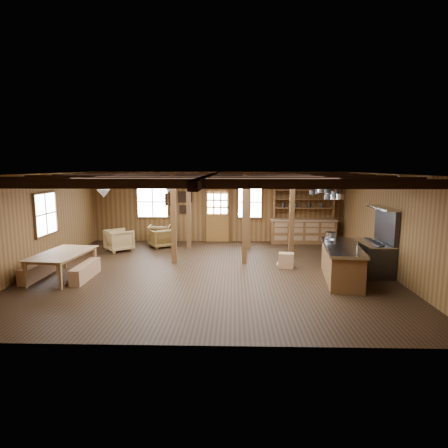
{
  "coord_description": "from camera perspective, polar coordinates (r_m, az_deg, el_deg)",
  "views": [
    {
      "loc": [
        0.67,
        -10.42,
        2.99
      ],
      "look_at": [
        0.38,
        0.43,
        1.33
      ],
      "focal_mm": 30.0,
      "sensor_mm": 36.0,
      "label": 1
    }
  ],
  "objects": [
    {
      "name": "dining_table",
      "position": [
        11.01,
        -23.16,
        -5.85
      ],
      "size": [
        1.32,
        2.12,
        0.71
      ],
      "primitive_type": "imported",
      "rotation": [
        0.0,
        0.0,
        1.47
      ],
      "color": "olive",
      "rests_on": "floor"
    },
    {
      "name": "counter_pot",
      "position": [
        11.26,
        15.93,
        -1.66
      ],
      "size": [
        0.31,
        0.31,
        0.18
      ],
      "primitive_type": "cylinder",
      "color": "#AEB1B5",
      "rests_on": "kitchen_island"
    },
    {
      "name": "commercial_range",
      "position": [
        11.39,
        22.0,
        -3.97
      ],
      "size": [
        0.79,
        1.53,
        1.88
      ],
      "color": "#2F2F31",
      "rests_on": "floor"
    },
    {
      "name": "ceiling_joists",
      "position": [
        10.62,
        -2.09,
        7.02
      ],
      "size": [
        9.8,
        8.82,
        0.18
      ],
      "color": "black",
      "rests_on": "ceiling"
    },
    {
      "name": "back_counter",
      "position": [
        15.06,
        11.97,
        -0.62
      ],
      "size": [
        2.55,
        0.6,
        2.45
      ],
      "color": "brown",
      "rests_on": "floor"
    },
    {
      "name": "bowl",
      "position": [
        10.74,
        15.77,
        -2.45
      ],
      "size": [
        0.32,
        0.32,
        0.07
      ],
      "primitive_type": "imported",
      "rotation": [
        0.0,
        0.0,
        -0.18
      ],
      "color": "silver",
      "rests_on": "kitchen_island"
    },
    {
      "name": "bench_aisle",
      "position": [
        10.82,
        -20.34,
        -6.75
      ],
      "size": [
        0.28,
        1.5,
        0.41
      ],
      "primitive_type": "cube",
      "color": "brown",
      "rests_on": "floor"
    },
    {
      "name": "armchair_a",
      "position": [
        14.21,
        -9.61,
        -2.13
      ],
      "size": [
        1.05,
        1.05,
        0.7
      ],
      "primitive_type": "imported",
      "rotation": [
        0.0,
        0.0,
        3.74
      ],
      "color": "brown",
      "rests_on": "floor"
    },
    {
      "name": "timber_posts",
      "position": [
        12.6,
        0.85,
        1.45
      ],
      "size": [
        3.95,
        2.35,
        2.8
      ],
      "color": "#482F14",
      "rests_on": "floor"
    },
    {
      "name": "step_stool",
      "position": [
        11.39,
        9.43,
        -5.49
      ],
      "size": [
        0.56,
        0.44,
        0.45
      ],
      "primitive_type": "cube",
      "rotation": [
        0.0,
        0.0,
        -0.18
      ],
      "color": "brown",
      "rests_on": "floor"
    },
    {
      "name": "bench_wall",
      "position": [
        11.38,
        -26.57,
        -6.4
      ],
      "size": [
        0.28,
        1.5,
        0.41
      ],
      "primitive_type": "cube",
      "color": "brown",
      "rests_on": "floor"
    },
    {
      "name": "notice_boards",
      "position": [
        15.09,
        -6.73,
        3.5
      ],
      "size": [
        1.08,
        0.03,
        0.9
      ],
      "color": "beige",
      "rests_on": "wall_back"
    },
    {
      "name": "window_back_left",
      "position": [
        15.3,
        -10.82,
        3.33
      ],
      "size": [
        1.32,
        0.06,
        1.32
      ],
      "color": "white",
      "rests_on": "wall_back"
    },
    {
      "name": "window_back_right",
      "position": [
        14.96,
        3.96,
        3.35
      ],
      "size": [
        1.02,
        0.06,
        1.32
      ],
      "color": "white",
      "rests_on": "wall_back"
    },
    {
      "name": "armchair_b",
      "position": [
        14.74,
        -9.78,
        -1.62
      ],
      "size": [
        0.88,
        0.9,
        0.76
      ],
      "primitive_type": "imported",
      "rotation": [
        0.0,
        0.0,
        3.22
      ],
      "color": "brown",
      "rests_on": "floor"
    },
    {
      "name": "kitchen_island",
      "position": [
        10.44,
        17.47,
        -5.63
      ],
      "size": [
        1.21,
        2.6,
        1.2
      ],
      "rotation": [
        0.0,
        0.0,
        -0.14
      ],
      "color": "brown",
      "rests_on": "floor"
    },
    {
      "name": "pendant_lamps",
      "position": [
        11.81,
        -12.83,
        4.9
      ],
      "size": [
        1.86,
        2.36,
        0.66
      ],
      "color": "#2F2F31",
      "rests_on": "ceiling"
    },
    {
      "name": "window_left",
      "position": [
        12.36,
        -25.57,
        1.39
      ],
      "size": [
        0.14,
        1.24,
        1.32
      ],
      "color": "white",
      "rests_on": "wall_back"
    },
    {
      "name": "armchair_c",
      "position": [
        13.93,
        -15.69,
        -2.39
      ],
      "size": [
        1.19,
        1.19,
        0.78
      ],
      "primitive_type": "imported",
      "rotation": [
        0.0,
        0.0,
        2.28
      ],
      "color": "#9B7B46",
      "rests_on": "floor"
    },
    {
      "name": "room",
      "position": [
        10.56,
        -2.12,
        0.03
      ],
      "size": [
        10.04,
        9.04,
        2.84
      ],
      "color": "black",
      "rests_on": "ground"
    },
    {
      "name": "back_door",
      "position": [
        15.03,
        -1.02,
        0.63
      ],
      "size": [
        1.02,
        0.08,
        2.15
      ],
      "color": "brown",
      "rests_on": "floor"
    },
    {
      "name": "pot_rack",
      "position": [
        11.04,
        15.36,
        4.6
      ],
      "size": [
        0.37,
        3.0,
        0.46
      ],
      "color": "#2F2F31",
      "rests_on": "ceiling"
    }
  ]
}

